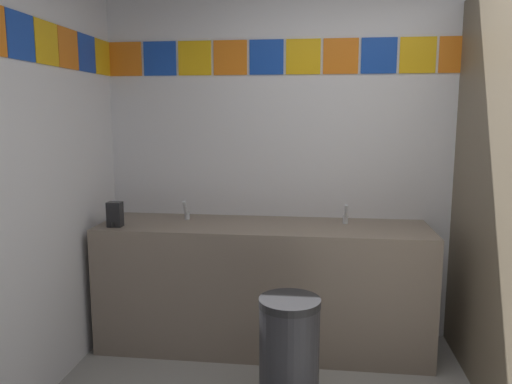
# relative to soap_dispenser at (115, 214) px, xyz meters

# --- Properties ---
(wall_back) EXTENTS (4.20, 0.09, 2.88)m
(wall_back) POSITION_rel_soap_dispenser_xyz_m (1.91, 0.49, 0.54)
(wall_back) COLOR silver
(wall_back) RESTS_ON ground_plane
(vanity_counter) EXTENTS (2.14, 0.57, 0.83)m
(vanity_counter) POSITION_rel_soap_dispenser_xyz_m (0.93, 0.17, -0.48)
(vanity_counter) COLOR gray
(vanity_counter) RESTS_ON ground_plane
(faucet_left) EXTENTS (0.04, 0.10, 0.14)m
(faucet_left) POSITION_rel_soap_dispenser_xyz_m (0.40, 0.26, -0.03)
(faucet_left) COLOR silver
(faucet_left) RESTS_ON vanity_counter
(faucet_right) EXTENTS (0.04, 0.10, 0.14)m
(faucet_right) POSITION_rel_soap_dispenser_xyz_m (1.47, 0.26, -0.03)
(faucet_right) COLOR silver
(faucet_right) RESTS_ON vanity_counter
(soap_dispenser) EXTENTS (0.09, 0.09, 0.16)m
(soap_dispenser) POSITION_rel_soap_dispenser_xyz_m (0.00, 0.00, 0.00)
(soap_dispenser) COLOR black
(soap_dispenser) RESTS_ON vanity_counter
(trash_bin) EXTENTS (0.32, 0.32, 0.62)m
(trash_bin) POSITION_rel_soap_dispenser_xyz_m (1.15, -0.58, -0.60)
(trash_bin) COLOR #333338
(trash_bin) RESTS_ON ground_plane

